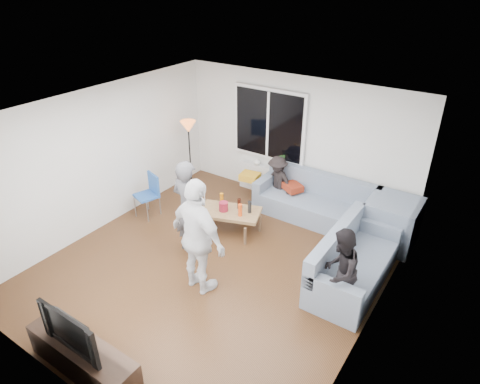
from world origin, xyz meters
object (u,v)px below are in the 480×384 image
Objects in this scene: spectator_right at (340,271)px; sofa_right_section at (356,259)px; sofa_back_section at (314,199)px; coffee_table at (230,220)px; player_left at (188,208)px; spectator_back at (277,182)px; floor_lamp at (190,157)px; side_chair at (146,196)px; tv_console at (83,358)px; player_right at (198,238)px; television at (76,328)px.

sofa_right_section is at bearing 176.51° from spectator_right.
sofa_back_section is 2.09× the size of coffee_table.
player_left is 1.56× the size of spectator_back.
player_left is at bearing -50.67° from floor_lamp.
sofa_right_section is 2.33× the size of side_chair.
floor_lamp is 1.43× the size of spectator_back.
player_right is at bearing 83.56° from tv_console.
spectator_back is at bearing -72.54° from player_right.
player_right reaches higher than television.
sofa_right_section is at bearing -19.92° from spectator_back.
television is at bearing 104.29° from player_left.
sofa_back_section is 1.67m from coffee_table.
tv_console is at bearing 148.33° from sofa_right_section.
floor_lamp is 2.28m from player_left.
player_right is (2.19, -1.08, 0.49)m from side_chair.
sofa_back_section and sofa_right_section have the same top height.
player_left is 2.68m from television.
player_left is 2.64m from spectator_right.
sofa_right_section is 0.73m from spectator_right.
spectator_right is (4.07, -0.33, 0.23)m from side_chair.
player_right is 1.70× the size of spectator_back.
spectator_right is at bearing 52.24° from tv_console.
player_left is 1.00m from player_right.
coffee_table is 0.84× the size of spectator_right.
player_right is at bearing -101.15° from sofa_back_section.
player_right is at bearing 83.56° from television.
sofa_right_section is at bearing -160.40° from player_left.
floor_lamp is (-1.63, 0.84, 0.58)m from coffee_table.
television is at bearing -41.25° from spectator_right.
floor_lamp is at bearing 108.32° from side_chair.
player_left reaches higher than coffee_table.
side_chair is 0.51× the size of player_left.
sofa_right_section is 1.28× the size of floor_lamp.
player_right reaches higher than sofa_back_section.
floor_lamp reaches higher than side_chair.
sofa_right_section is at bearing 58.33° from television.
floor_lamp reaches higher than sofa_back_section.
sofa_back_section is 3.24m from side_chair.
side_chair is 2.60m from spectator_back.
coffee_table is 0.65× the size of player_left.
player_right reaches higher than side_chair.
tv_console is at bearing -84.54° from coffee_table.
floor_lamp is 4.84m from tv_console.
floor_lamp is at bearing 76.54° from sofa_right_section.
floor_lamp is (-2.74, -0.39, 0.36)m from sofa_back_section.
tv_console is (0.34, -3.54, 0.02)m from coffee_table.
coffee_table is at bearing 95.46° from tv_console.
coffee_table is (-2.44, 0.13, -0.22)m from sofa_right_section.
side_chair is 0.79× the size of spectator_back.
player_left reaches higher than floor_lamp.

